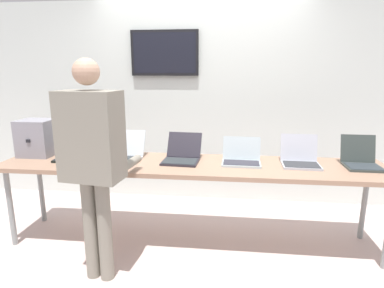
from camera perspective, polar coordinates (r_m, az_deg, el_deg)
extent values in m
cube|color=#C5AEA9|center=(3.28, -0.23, -17.25)|extent=(8.00, 8.00, 0.04)
cube|color=silver|center=(3.98, 1.67, 7.15)|extent=(8.00, 0.06, 2.45)
cube|color=black|center=(3.97, -4.92, 15.94)|extent=(0.81, 0.05, 0.53)
cube|color=black|center=(3.95, -4.96, 15.95)|extent=(0.75, 0.02, 0.47)
cube|color=#99755D|center=(2.96, -0.24, -3.85)|extent=(3.56, 0.70, 0.04)
cylinder|color=gray|center=(3.49, -29.76, -9.88)|extent=(0.05, 0.05, 0.76)
cylinder|color=gray|center=(3.87, -25.45, -7.22)|extent=(0.05, 0.05, 0.76)
cylinder|color=gray|center=(3.58, 28.49, -9.22)|extent=(0.05, 0.05, 0.76)
cube|color=gray|center=(3.55, -26.00, 1.02)|extent=(0.32, 0.29, 0.36)
cube|color=black|center=(3.43, -27.32, 0.49)|extent=(0.04, 0.01, 0.03)
cube|color=black|center=(3.28, -20.59, -2.47)|extent=(0.32, 0.26, 0.02)
cube|color=#313437|center=(3.27, -20.69, -2.33)|extent=(0.29, 0.21, 0.00)
cube|color=black|center=(3.39, -19.66, 0.33)|extent=(0.31, 0.09, 0.24)
cube|color=#364976|center=(3.39, -19.64, 0.33)|extent=(0.28, 0.07, 0.21)
cube|color=#ABB2B9|center=(3.10, -12.11, -2.80)|extent=(0.31, 0.27, 0.02)
cube|color=#282D2F|center=(3.08, -12.20, -2.65)|extent=(0.28, 0.22, 0.00)
cube|color=#ABB2B9|center=(3.25, -11.13, 0.27)|extent=(0.31, 0.14, 0.24)
cube|color=#364282|center=(3.25, -11.11, 0.26)|extent=(0.28, 0.12, 0.21)
cube|color=#25222A|center=(2.97, -2.10, -3.20)|extent=(0.35, 0.28, 0.02)
cube|color=#2A2F31|center=(2.96, -2.16, -3.05)|extent=(0.32, 0.23, 0.00)
cube|color=#25222A|center=(3.12, -1.37, -0.11)|extent=(0.34, 0.16, 0.23)
cube|color=white|center=(3.12, -1.36, -0.13)|extent=(0.31, 0.13, 0.20)
cube|color=#A8B6BC|center=(2.95, 8.81, -3.50)|extent=(0.36, 0.23, 0.02)
cube|color=#2E2D35|center=(2.93, 8.82, -3.33)|extent=(0.33, 0.18, 0.00)
cube|color=#A8B6BC|center=(3.05, 8.88, -0.70)|extent=(0.35, 0.09, 0.21)
cube|color=#2D4C79|center=(3.06, 8.87, -0.71)|extent=(0.32, 0.07, 0.18)
cube|color=#ACAFBB|center=(3.02, 18.93, -3.63)|extent=(0.34, 0.26, 0.02)
cube|color=#2E2F33|center=(3.01, 18.99, -3.47)|extent=(0.31, 0.21, 0.00)
cube|color=#ACAFBB|center=(3.15, 18.59, -0.54)|extent=(0.33, 0.09, 0.24)
cube|color=white|center=(3.15, 18.58, -0.54)|extent=(0.30, 0.08, 0.21)
cube|color=#333C39|center=(3.18, 28.30, -3.68)|extent=(0.31, 0.26, 0.02)
cube|color=#2D3439|center=(3.17, 28.40, -3.54)|extent=(0.28, 0.21, 0.00)
cube|color=#333C39|center=(3.30, 27.60, -0.69)|extent=(0.30, 0.08, 0.25)
cube|color=black|center=(3.30, 27.58, -0.69)|extent=(0.27, 0.06, 0.22)
cylinder|color=gray|center=(2.72, -17.70, -14.22)|extent=(0.12, 0.12, 0.84)
cylinder|color=gray|center=(2.66, -15.36, -14.69)|extent=(0.12, 0.12, 0.84)
cube|color=gray|center=(2.44, -17.68, 1.35)|extent=(0.47, 0.31, 0.66)
sphere|color=tan|center=(2.40, -18.46, 12.20)|extent=(0.19, 0.19, 0.19)
cylinder|color=gray|center=(2.83, -17.12, -2.90)|extent=(0.11, 0.33, 0.07)
cylinder|color=gray|center=(2.68, -11.04, -3.45)|extent=(0.11, 0.33, 0.07)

